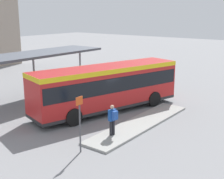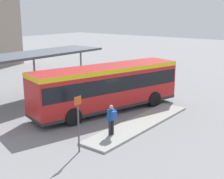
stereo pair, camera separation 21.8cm
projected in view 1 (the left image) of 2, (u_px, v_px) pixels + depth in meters
name	position (u px, v px, depth m)	size (l,w,h in m)	color
ground_plane	(107.00, 111.00, 21.55)	(120.00, 120.00, 0.00)	gray
curb_island	(140.00, 123.00, 18.93)	(8.99, 1.80, 0.12)	#9E9E99
city_bus	(107.00, 85.00, 21.11)	(11.01, 5.28, 3.12)	red
pedestrian_waiting	(113.00, 118.00, 16.76)	(0.45, 0.49, 1.69)	#232328
bicycle_white	(150.00, 81.00, 29.04)	(0.48, 1.77, 0.77)	black
bicycle_green	(144.00, 80.00, 29.66)	(0.48, 1.52, 0.66)	black
bicycle_red	(137.00, 79.00, 30.07)	(0.48, 1.74, 0.76)	black
station_shelter	(33.00, 55.00, 23.55)	(12.16, 3.42, 3.60)	#4C515B
potted_planter_near_shelter	(94.00, 85.00, 26.15)	(0.96, 0.96, 1.36)	slate
platform_sign	(80.00, 122.00, 14.83)	(0.44, 0.08, 2.80)	#4C4C51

